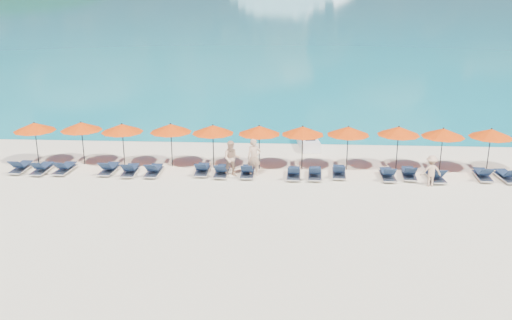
{
  "coord_description": "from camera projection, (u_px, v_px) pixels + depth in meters",
  "views": [
    {
      "loc": [
        1.44,
        -21.9,
        9.09
      ],
      "look_at": [
        0.0,
        3.0,
        1.2
      ],
      "focal_mm": 40.0,
      "sensor_mm": 36.0,
      "label": 1
    }
  ],
  "objects": [
    {
      "name": "umbrella_1",
      "position": [
        81.0,
        126.0,
        28.86
      ],
      "size": [
        2.1,
        2.1,
        2.28
      ],
      "color": "black",
      "rests_on": "ground"
    },
    {
      "name": "beachgoer_a",
      "position": [
        254.0,
        158.0,
        27.47
      ],
      "size": [
        0.75,
        0.57,
        1.83
      ],
      "primitive_type": "imported",
      "rotation": [
        0.0,
        0.0,
        0.22
      ],
      "color": "tan",
      "rests_on": "ground"
    },
    {
      "name": "jetski",
      "position": [
        308.0,
        141.0,
        32.22
      ],
      "size": [
        1.29,
        2.64,
        0.9
      ],
      "rotation": [
        0.0,
        0.0,
        0.14
      ],
      "color": "white",
      "rests_on": "ground"
    },
    {
      "name": "umbrella_4",
      "position": [
        213.0,
        129.0,
        28.29
      ],
      "size": [
        2.1,
        2.1,
        2.28
      ],
      "color": "black",
      "rests_on": "ground"
    },
    {
      "name": "lounger_1",
      "position": [
        42.0,
        168.0,
        28.09
      ],
      "size": [
        0.65,
        1.71,
        0.66
      ],
      "rotation": [
        0.0,
        0.0,
        -0.02
      ],
      "color": "silver",
      "rests_on": "ground"
    },
    {
      "name": "beachgoer_b",
      "position": [
        232.0,
        159.0,
        27.42
      ],
      "size": [
        0.91,
        0.6,
        1.76
      ],
      "primitive_type": "imported",
      "rotation": [
        0.0,
        0.0,
        0.13
      ],
      "color": "tan",
      "rests_on": "ground"
    },
    {
      "name": "lounger_10",
      "position": [
        315.0,
        173.0,
        27.37
      ],
      "size": [
        0.71,
        1.73,
        0.66
      ],
      "rotation": [
        0.0,
        0.0,
        -0.05
      ],
      "color": "silver",
      "rests_on": "ground"
    },
    {
      "name": "lounger_3",
      "position": [
        109.0,
        168.0,
        28.05
      ],
      "size": [
        0.71,
        1.73,
        0.66
      ],
      "rotation": [
        0.0,
        0.0,
        -0.05
      ],
      "color": "silver",
      "rests_on": "ground"
    },
    {
      "name": "headland_small",
      "position": [
        140.0,
        26.0,
        575.5
      ],
      "size": [
        162.0,
        126.0,
        85.5
      ],
      "color": "black",
      "rests_on": "ground"
    },
    {
      "name": "lounger_9",
      "position": [
        294.0,
        173.0,
        27.38
      ],
      "size": [
        0.67,
        1.72,
        0.66
      ],
      "rotation": [
        0.0,
        0.0,
        -0.03
      ],
      "color": "silver",
      "rests_on": "ground"
    },
    {
      "name": "lounger_16",
      "position": [
        506.0,
        176.0,
        27.02
      ],
      "size": [
        0.76,
        1.75,
        0.66
      ],
      "rotation": [
        0.0,
        0.0,
        0.08
      ],
      "color": "silver",
      "rests_on": "ground"
    },
    {
      "name": "umbrella_7",
      "position": [
        348.0,
        131.0,
        28.0
      ],
      "size": [
        2.1,
        2.1,
        2.28
      ],
      "color": "black",
      "rests_on": "ground"
    },
    {
      "name": "lounger_13",
      "position": [
        409.0,
        173.0,
        27.37
      ],
      "size": [
        0.76,
        1.75,
        0.66
      ],
      "rotation": [
        0.0,
        0.0,
        -0.08
      ],
      "color": "silver",
      "rests_on": "ground"
    },
    {
      "name": "umbrella_10",
      "position": [
        491.0,
        133.0,
        27.57
      ],
      "size": [
        2.1,
        2.1,
        2.28
      ],
      "color": "black",
      "rests_on": "ground"
    },
    {
      "name": "umbrella_0",
      "position": [
        35.0,
        127.0,
        28.76
      ],
      "size": [
        2.1,
        2.1,
        2.28
      ],
      "color": "black",
      "rests_on": "ground"
    },
    {
      "name": "lounger_14",
      "position": [
        436.0,
        176.0,
        27.02
      ],
      "size": [
        0.73,
        1.74,
        0.66
      ],
      "rotation": [
        0.0,
        0.0,
        0.06
      ],
      "color": "silver",
      "rests_on": "ground"
    },
    {
      "name": "lounger_6",
      "position": [
        202.0,
        169.0,
        27.93
      ],
      "size": [
        0.65,
        1.71,
        0.66
      ],
      "rotation": [
        0.0,
        0.0,
        0.02
      ],
      "color": "silver",
      "rests_on": "ground"
    },
    {
      "name": "lounger_12",
      "position": [
        388.0,
        174.0,
        27.22
      ],
      "size": [
        0.63,
        1.7,
        0.66
      ],
      "rotation": [
        0.0,
        0.0,
        -0.0
      ],
      "color": "silver",
      "rests_on": "ground"
    },
    {
      "name": "lounger_7",
      "position": [
        222.0,
        171.0,
        27.7
      ],
      "size": [
        0.66,
        1.71,
        0.66
      ],
      "rotation": [
        0.0,
        0.0,
        -0.02
      ],
      "color": "silver",
      "rests_on": "ground"
    },
    {
      "name": "lounger_0",
      "position": [
        21.0,
        167.0,
        28.3
      ],
      "size": [
        0.63,
        1.7,
        0.66
      ],
      "rotation": [
        0.0,
        0.0,
        0.01
      ],
      "color": "silver",
      "rests_on": "ground"
    },
    {
      "name": "umbrella_5",
      "position": [
        259.0,
        130.0,
        28.15
      ],
      "size": [
        2.1,
        2.1,
        2.28
      ],
      "color": "black",
      "rests_on": "ground"
    },
    {
      "name": "lounger_11",
      "position": [
        339.0,
        172.0,
        27.59
      ],
      "size": [
        0.72,
        1.73,
        0.66
      ],
      "rotation": [
        0.0,
        0.0,
        -0.06
      ],
      "color": "silver",
      "rests_on": "ground"
    },
    {
      "name": "umbrella_8",
      "position": [
        399.0,
        131.0,
        27.99
      ],
      "size": [
        2.1,
        2.1,
        2.28
      ],
      "color": "black",
      "rests_on": "ground"
    },
    {
      "name": "umbrella_3",
      "position": [
        171.0,
        128.0,
        28.52
      ],
      "size": [
        2.1,
        2.1,
        2.28
      ],
      "color": "black",
      "rests_on": "ground"
    },
    {
      "name": "umbrella_9",
      "position": [
        443.0,
        133.0,
        27.66
      ],
      "size": [
        2.1,
        2.1,
        2.28
      ],
      "color": "black",
      "rests_on": "ground"
    },
    {
      "name": "lounger_2",
      "position": [
        65.0,
        168.0,
        28.13
      ],
      "size": [
        0.76,
        1.75,
        0.66
      ],
      "rotation": [
        0.0,
        0.0,
        -0.08
      ],
      "color": "silver",
      "rests_on": "ground"
    },
    {
      "name": "lounger_15",
      "position": [
        483.0,
        174.0,
        27.21
      ],
      "size": [
        0.71,
        1.73,
        0.66
      ],
      "rotation": [
        0.0,
        0.0,
        -0.05
      ],
      "color": "silver",
      "rests_on": "ground"
    },
    {
      "name": "lounger_8",
      "position": [
        248.0,
        171.0,
        27.64
      ],
      "size": [
        0.62,
        1.7,
        0.66
      ],
      "rotation": [
        0.0,
        0.0,
        -0.0
      ],
      "color": "silver",
      "rests_on": "ground"
    },
    {
      "name": "umbrella_2",
      "position": [
        122.0,
        128.0,
        28.52
      ],
      "size": [
        2.1,
        2.1,
        2.28
      ],
      "color": "black",
      "rests_on": "ground"
    },
    {
      "name": "umbrella_6",
      "position": [
        303.0,
        131.0,
        28.04
      ],
      "size": [
        2.1,
        2.1,
        2.28
      ],
      "color": "black",
      "rests_on": "ground"
    },
    {
      "name": "ground",
      "position": [
        252.0,
        209.0,
        23.67
      ],
      "size": [
        1400.0,
        1400.0,
        0.0
      ],
      "primitive_type": "plane",
      "color": "beige"
    },
    {
      "name": "lounger_5",
      "position": [
        154.0,
        170.0,
        27.79
      ],
      "size": [
        0.66,
        1.71,
        0.66
      ],
      "rotation": [
        0.0,
        0.0,
        -0.02
      ],
      "color": "silver",
      "rests_on": "ground"
    },
    {
      "name": "lounger_4",
      "position": [
        130.0,
        170.0,
        27.83
      ],
      "size": [
        0.68,
        1.72,
        0.66
      ],
      "rotation": [
        0.0,
        0.0,
        0.04
      ],
      "color": "silver",
      "rests_on": "ground"
    },
    {
      "name": "beachgoer_c",
      "position": [
        431.0,
        171.0,
        26.13
      ],
      "size": [
        0.99,
        0.53,
        1.47
      ],
      "primitive_type": "imported",
      "rotation": [
        0.0,
        0.0,
        3.24
      ],
      "color": "tan",
      "rests_on": "ground"
    }
  ]
}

